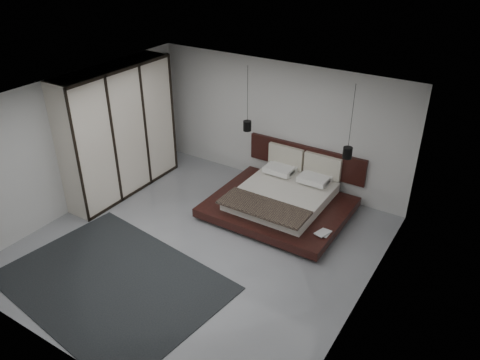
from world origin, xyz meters
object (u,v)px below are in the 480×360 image
Objects in this scene: bed at (282,199)px; pendant_left at (247,126)px; lattice_screen at (160,111)px; rug at (113,282)px; wardrobe at (119,131)px; pendant_right at (348,153)px.

pendant_left is (-1.12, 0.42, 1.23)m from bed.
lattice_screen is 1.86× the size of pendant_left.
lattice_screen reaches higher than bed.
pendant_left is 0.39× the size of rug.
bed is 3.77m from rug.
lattice_screen is 2.57m from pendant_left.
pendant_right is at bearing 17.99° from wardrobe.
wardrobe is (-2.30, -1.47, -0.12)m from pendant_left.
pendant_left reaches higher than wardrobe.
rug is at bearing -49.81° from wardrobe.
pendant_left is 2.24m from pendant_right.
bed is 1.67m from pendant_right.
pendant_left reaches higher than lattice_screen.
lattice_screen is at bearing 171.63° from bed.
lattice_screen is at bearing 177.39° from pendant_left.
pendant_left is at bearing -180.00° from pendant_right.
wardrobe is at bearing -162.94° from bed.
rug is (-0.23, -3.93, -1.51)m from pendant_left.
pendant_right is 4.86m from rug.
pendant_right is (4.79, -0.12, 0.15)m from lattice_screen.
pendant_left reaches higher than bed.
pendant_right is at bearing 57.89° from rug.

